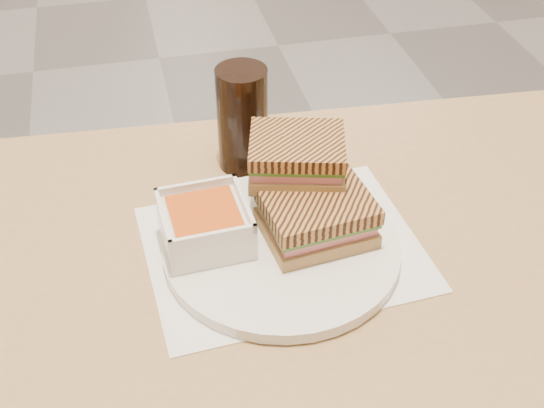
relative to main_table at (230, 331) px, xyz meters
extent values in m
cube|color=#A87F55|center=(0.00, 0.00, 0.10)|extent=(1.24, 0.77, 0.03)
cylinder|color=#A87F55|center=(0.57, 0.27, -0.28)|extent=(0.06, 0.06, 0.72)
cube|color=white|center=(0.08, 0.02, 0.11)|extent=(0.36, 0.29, 0.00)
cylinder|color=white|center=(0.07, 0.01, 0.12)|extent=(0.30, 0.30, 0.02)
cube|color=white|center=(-0.02, 0.04, 0.15)|extent=(0.11, 0.11, 0.04)
cube|color=#D35418|center=(-0.02, 0.04, 0.18)|extent=(0.09, 0.09, 0.01)
cube|color=white|center=(0.03, 0.04, 0.18)|extent=(0.01, 0.11, 0.01)
cube|color=white|center=(-0.07, 0.04, 0.18)|extent=(0.01, 0.11, 0.01)
cube|color=white|center=(-0.02, 0.09, 0.18)|extent=(0.11, 0.01, 0.01)
cube|color=white|center=(-0.01, -0.01, 0.18)|extent=(0.11, 0.01, 0.01)
cube|color=#A8894B|center=(0.12, 0.02, 0.14)|extent=(0.14, 0.12, 0.02)
cube|color=#C87677|center=(0.12, 0.02, 0.16)|extent=(0.13, 0.12, 0.01)
cube|color=#386B23|center=(0.12, 0.02, 0.17)|extent=(0.14, 0.12, 0.01)
cube|color=#A37638|center=(0.12, 0.02, 0.18)|extent=(0.14, 0.12, 0.02)
cube|color=#A8894B|center=(0.11, 0.09, 0.19)|extent=(0.14, 0.13, 0.02)
cube|color=#C87677|center=(0.11, 0.09, 0.21)|extent=(0.13, 0.12, 0.01)
cube|color=#386B23|center=(0.11, 0.09, 0.21)|extent=(0.14, 0.12, 0.01)
cube|color=#A37638|center=(0.11, 0.09, 0.23)|extent=(0.14, 0.13, 0.02)
cylinder|color=black|center=(0.07, 0.22, 0.19)|extent=(0.07, 0.07, 0.16)
camera|label=1|loc=(-0.09, -0.63, 0.74)|focal=46.90mm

